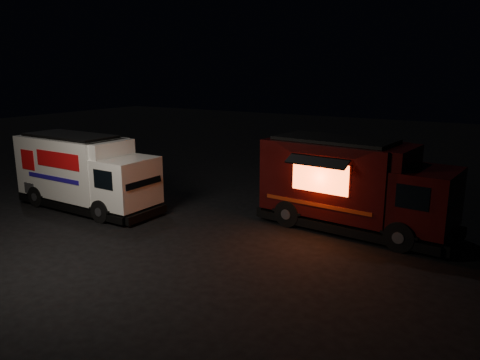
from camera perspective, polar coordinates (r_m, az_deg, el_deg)
ground at (r=15.09m, az=-7.44°, el=-7.01°), size 80.00×80.00×0.00m
white_truck at (r=18.66m, az=-18.14°, el=0.87°), size 6.23×2.25×2.80m
red_truck at (r=15.78m, az=14.05°, el=-0.67°), size 6.66×2.95×3.01m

